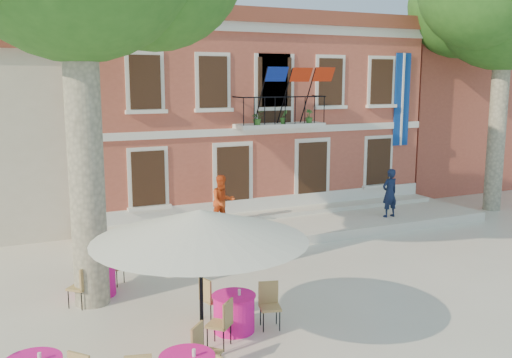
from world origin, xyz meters
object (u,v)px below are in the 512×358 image
object	(u,v)px
pedestrian_navy	(390,193)
pedestrian_orange	(223,202)
cafe_table_3	(97,278)
patio_umbrella	(200,226)
cafe_table_0	(234,311)

from	to	relation	value
pedestrian_navy	pedestrian_orange	xyz separation A→B (m)	(-5.88, 1.08, 0.01)
cafe_table_3	pedestrian_orange	bearing A→B (deg)	37.59
pedestrian_navy	cafe_table_3	distance (m)	10.80
patio_umbrella	pedestrian_navy	distance (m)	11.52
pedestrian_orange	cafe_table_3	size ratio (longest dim) A/B	1.02
pedestrian_orange	cafe_table_0	world-z (taller)	pedestrian_orange
cafe_table_0	cafe_table_3	bearing A→B (deg)	124.42
patio_umbrella	pedestrian_navy	bearing A→B (deg)	35.33
cafe_table_0	cafe_table_3	size ratio (longest dim) A/B	1.06
patio_umbrella	cafe_table_3	xyz separation A→B (m)	(-1.16, 4.15, -2.14)
pedestrian_orange	pedestrian_navy	bearing A→B (deg)	-12.60
pedestrian_navy	cafe_table_3	world-z (taller)	pedestrian_navy
patio_umbrella	cafe_table_3	bearing A→B (deg)	105.66
pedestrian_navy	cafe_table_0	size ratio (longest dim) A/B	0.95
cafe_table_0	pedestrian_orange	bearing A→B (deg)	70.23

